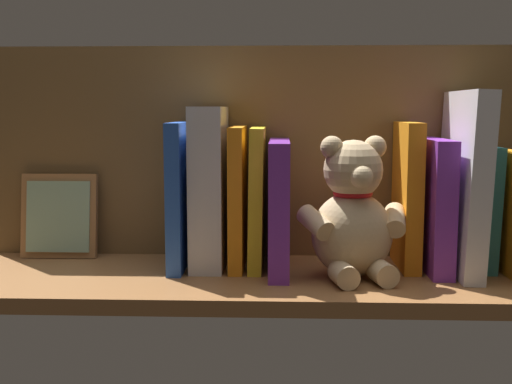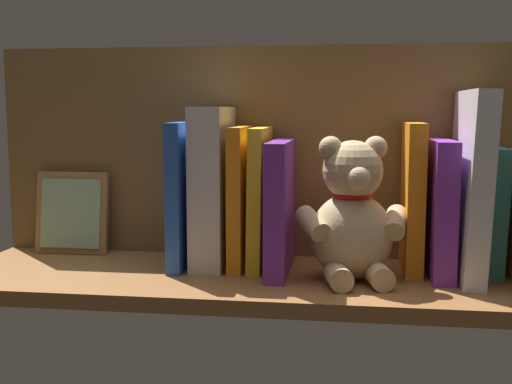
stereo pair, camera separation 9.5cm
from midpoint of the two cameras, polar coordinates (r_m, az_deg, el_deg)
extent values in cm
cube|color=brown|center=(97.70, 2.81, -7.76)|extent=(90.32, 29.16, 2.20)
cube|color=brown|center=(106.85, 3.48, 3.51)|extent=(90.32, 1.50, 34.44)
cube|color=teal|center=(103.48, 22.51, -1.53)|extent=(3.02, 12.17, 18.84)
cube|color=silver|center=(99.16, 21.00, 0.56)|extent=(3.94, 18.23, 27.02)
cube|color=purple|center=(99.89, 18.52, -1.32)|extent=(3.16, 15.96, 19.89)
cube|color=orange|center=(100.62, 16.29, -0.48)|extent=(2.57, 12.89, 22.32)
ellipsoid|color=#D1B284|center=(94.41, 11.30, -3.86)|extent=(13.76, 12.80, 12.47)
sphere|color=#D1B284|center=(93.06, 11.44, 1.86)|extent=(8.57, 8.57, 8.57)
sphere|color=#D1B284|center=(93.71, 13.39, 3.81)|extent=(3.31, 3.31, 3.31)
sphere|color=#D1B284|center=(92.02, 9.56, 3.85)|extent=(3.31, 3.31, 3.31)
sphere|color=beige|center=(89.63, 12.04, 1.22)|extent=(3.31, 3.31, 3.31)
cylinder|color=#D1B284|center=(94.27, 15.06, -2.64)|extent=(3.76, 6.48, 4.61)
cylinder|color=#D1B284|center=(91.15, 7.98, -2.79)|extent=(5.71, 6.74, 4.61)
cylinder|color=#D1B284|center=(91.24, 13.81, -7.27)|extent=(4.20, 5.25, 3.31)
cylinder|color=#D1B284|center=(89.73, 10.36, -7.42)|extent=(4.20, 5.25, 3.31)
torus|color=red|center=(93.44, 11.39, -0.22)|extent=(6.73, 6.73, 0.97)
cube|color=purple|center=(97.17, 4.98, -1.27)|extent=(3.00, 18.36, 19.65)
cube|color=yellow|center=(99.44, 3.08, -0.51)|extent=(2.40, 13.96, 21.56)
cube|color=orange|center=(99.75, 1.37, -0.44)|extent=(2.12, 13.93, 21.66)
cube|color=silver|center=(100.14, -1.14, 0.46)|extent=(4.93, 13.76, 24.67)
cube|color=blue|center=(100.59, -3.68, -0.20)|extent=(2.19, 14.99, 22.33)
cube|color=#9E6B3D|center=(112.54, -13.59, -1.81)|extent=(12.43, 3.38, 13.87)
cube|color=#8CAD8C|center=(111.88, -13.72, -1.87)|extent=(10.44, 2.20, 11.54)
camera|label=1|loc=(0.05, -87.14, 0.37)|focal=45.37mm
camera|label=2|loc=(0.05, 92.86, -0.37)|focal=45.37mm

